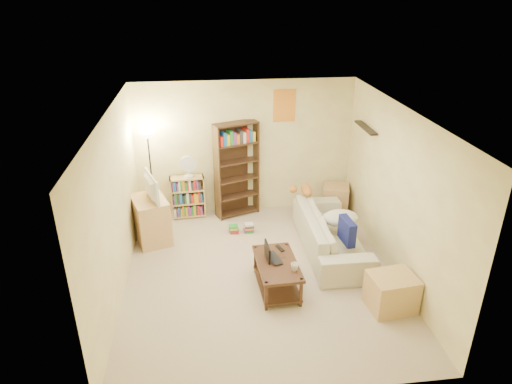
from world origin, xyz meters
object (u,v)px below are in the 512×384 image
at_px(television, 148,188).
at_px(end_cabinet, 391,292).
at_px(tall_bookshelf, 237,168).
at_px(laptop, 277,258).
at_px(mug, 295,267).
at_px(short_bookshelf, 188,197).
at_px(floor_lamp, 149,151).
at_px(coffee_table, 277,271).
at_px(tv_stand, 151,220).
at_px(sofa, 331,232).
at_px(side_table, 335,199).
at_px(tabby_cat, 304,190).
at_px(desk_fan, 188,166).

height_order(television, end_cabinet, television).
bearing_deg(tall_bookshelf, laptop, -101.07).
relative_size(mug, end_cabinet, 0.23).
height_order(laptop, short_bookshelf, short_bookshelf).
relative_size(short_bookshelf, floor_lamp, 0.47).
distance_m(coffee_table, end_cabinet, 1.58).
relative_size(tv_stand, end_cabinet, 1.30).
xyz_separation_m(sofa, short_bookshelf, (-2.33, 1.48, 0.08)).
bearing_deg(television, end_cabinet, -142.43).
distance_m(laptop, floor_lamp, 3.06).
relative_size(coffee_table, floor_lamp, 0.60).
distance_m(sofa, mug, 1.45).
distance_m(mug, floor_lamp, 3.40).
xyz_separation_m(floor_lamp, side_table, (3.40, -0.03, -1.10)).
distance_m(laptop, television, 2.49).
bearing_deg(tabby_cat, mug, -105.64).
relative_size(mug, tall_bookshelf, 0.07).
relative_size(coffee_table, tv_stand, 1.33).
xyz_separation_m(laptop, mug, (0.19, -0.32, 0.04)).
xyz_separation_m(laptop, tall_bookshelf, (-0.38, 2.32, 0.49)).
height_order(mug, end_cabinet, mug).
bearing_deg(laptop, floor_lamp, 26.80).
distance_m(coffee_table, short_bookshelf, 2.75).
bearing_deg(side_table, sofa, -109.13).
bearing_deg(sofa, laptop, 130.02).
relative_size(desk_fan, floor_lamp, 0.25).
xyz_separation_m(laptop, floor_lamp, (-1.91, 2.21, 0.91)).
height_order(mug, short_bookshelf, short_bookshelf).
bearing_deg(sofa, end_cabinet, -164.47).
bearing_deg(side_table, end_cabinet, -90.91).
relative_size(coffee_table, tall_bookshelf, 0.58).
relative_size(tall_bookshelf, floor_lamp, 1.04).
relative_size(television, floor_lamp, 0.42).
distance_m(tabby_cat, tv_stand, 2.68).
bearing_deg(tv_stand, sofa, -31.80).
relative_size(laptop, short_bookshelf, 0.50).
distance_m(tall_bookshelf, desk_fan, 0.88).
bearing_deg(floor_lamp, laptop, -49.17).
distance_m(coffee_table, mug, 0.37).
bearing_deg(coffee_table, mug, -49.98).
distance_m(laptop, side_table, 2.65).
xyz_separation_m(tabby_cat, laptop, (-0.75, -1.69, -0.26)).
bearing_deg(sofa, coffee_table, 132.54).
bearing_deg(sofa, television, 77.68).
bearing_deg(side_table, tabby_cat, -146.48).
xyz_separation_m(tv_stand, end_cabinet, (3.35, -2.21, -0.14)).
distance_m(tabby_cat, mug, 2.10).
bearing_deg(television, side_table, -97.93).
relative_size(sofa, television, 3.01).
height_order(sofa, short_bookshelf, short_bookshelf).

